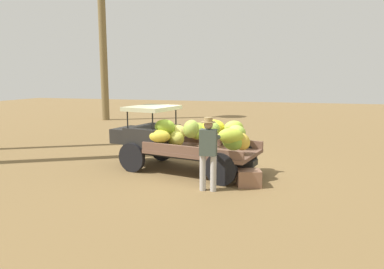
{
  "coord_description": "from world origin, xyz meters",
  "views": [
    {
      "loc": [
        -2.52,
        9.73,
        2.73
      ],
      "look_at": [
        0.21,
        0.15,
        1.1
      ],
      "focal_mm": 33.0,
      "sensor_mm": 36.0,
      "label": 1
    }
  ],
  "objects": [
    {
      "name": "ground_plane",
      "position": [
        0.0,
        0.0,
        0.0
      ],
      "size": [
        60.0,
        60.0,
        0.0
      ],
      "primitive_type": "plane",
      "color": "olive"
    },
    {
      "name": "truck",
      "position": [
        0.6,
        0.07,
        0.95
      ],
      "size": [
        4.64,
        2.48,
        1.87
      ],
      "rotation": [
        0.0,
        0.0,
        -0.21
      ],
      "color": "#262422",
      "rests_on": "ground"
    },
    {
      "name": "farmer",
      "position": [
        -0.64,
        1.7,
        1.02
      ],
      "size": [
        0.53,
        0.47,
        1.79
      ],
      "rotation": [
        0.0,
        0.0,
        -1.52
      ],
      "color": "#AEABA8",
      "rests_on": "ground"
    },
    {
      "name": "wooden_crate",
      "position": [
        -1.55,
        1.08,
        0.21
      ],
      "size": [
        0.69,
        0.59,
        0.42
      ],
      "primitive_type": "cube",
      "rotation": [
        0.0,
        0.0,
        0.29
      ],
      "color": "#875F47",
      "rests_on": "ground"
    }
  ]
}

